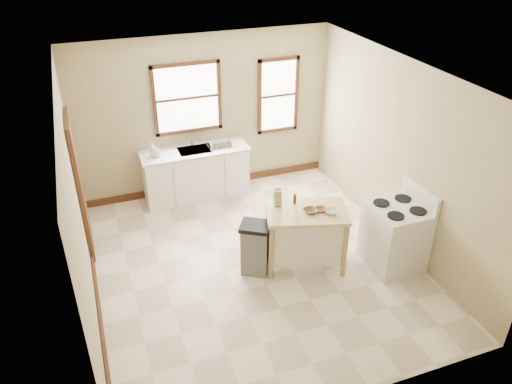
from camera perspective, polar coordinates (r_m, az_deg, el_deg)
floor at (r=7.39m, az=-0.17°, el=-8.22°), size 5.00×5.00×0.00m
ceiling at (r=6.06m, az=-0.21°, el=13.03°), size 5.00×5.00×0.00m
wall_back at (r=8.79m, az=-5.81°, el=8.72°), size 4.50×0.04×2.80m
wall_left at (r=6.32m, az=-19.77°, el=-2.10°), size 0.04×5.00×2.80m
wall_right at (r=7.59m, az=16.04°, el=4.10°), size 0.04×5.00×2.80m
window_main at (r=8.58m, az=-7.86°, el=10.57°), size 1.17×0.06×1.22m
window_side at (r=9.10m, az=2.54°, el=10.95°), size 0.77×0.06×1.37m
door_left at (r=7.62m, az=-19.50°, el=0.64°), size 0.06×0.90×2.10m
baseboard_back at (r=9.33m, az=-5.35°, el=0.98°), size 4.50×0.04×0.12m
baseboard_left at (r=7.09m, az=-17.65°, el=-11.28°), size 0.04×5.00×0.12m
sink_counter at (r=8.85m, az=-6.87°, el=2.12°), size 1.86×0.62×0.92m
faucet at (r=8.76m, az=-7.39°, el=5.93°), size 0.03×0.03×0.22m
soap_bottle_a at (r=8.46m, az=-11.74°, el=4.72°), size 0.12×0.12×0.25m
soap_bottle_b at (r=8.46m, az=-11.27°, el=4.52°), size 0.09×0.09×0.18m
dish_rack at (r=8.70m, az=-4.19°, el=5.49°), size 0.43×0.35×0.10m
kitchen_island at (r=7.16m, az=5.64°, el=-5.23°), size 1.27×1.00×0.91m
knife_block at (r=6.96m, az=2.46°, el=-0.75°), size 0.11×0.11×0.20m
pepper_grinder at (r=7.02m, az=4.45°, el=-0.77°), size 0.06×0.06×0.15m
bowl_a at (r=6.86m, az=6.22°, el=-2.16°), size 0.20×0.20×0.05m
bowl_b at (r=6.92m, az=7.40°, el=-1.99°), size 0.16×0.16×0.04m
bowl_c at (r=6.87m, az=8.56°, el=-2.25°), size 0.17×0.17×0.05m
trash_bin at (r=7.02m, az=-0.06°, el=-6.44°), size 0.53×0.51×0.80m
gas_stove at (r=7.32m, az=15.70°, el=-4.00°), size 0.77×0.78×1.22m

